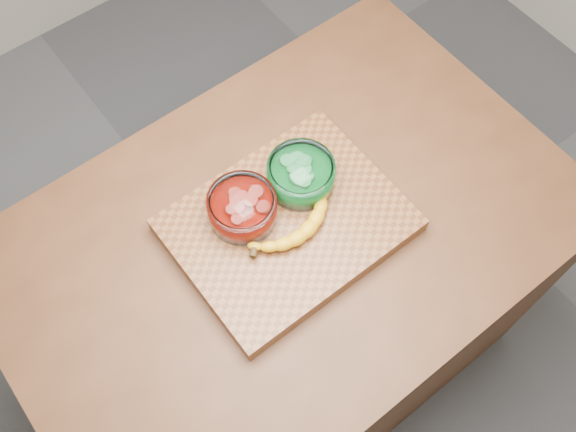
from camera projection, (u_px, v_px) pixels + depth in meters
ground at (288, 350)px, 2.12m from camera, size 3.50×3.50×0.00m
counter at (288, 304)px, 1.72m from camera, size 1.20×0.80×0.90m
cutting_board at (288, 225)px, 1.31m from camera, size 0.45×0.35×0.04m
bowl_red at (242, 208)px, 1.26m from camera, size 0.14×0.14×0.06m
bowl_green at (301, 175)px, 1.30m from camera, size 0.14×0.14×0.06m
banana at (293, 220)px, 1.27m from camera, size 0.24×0.13×0.03m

